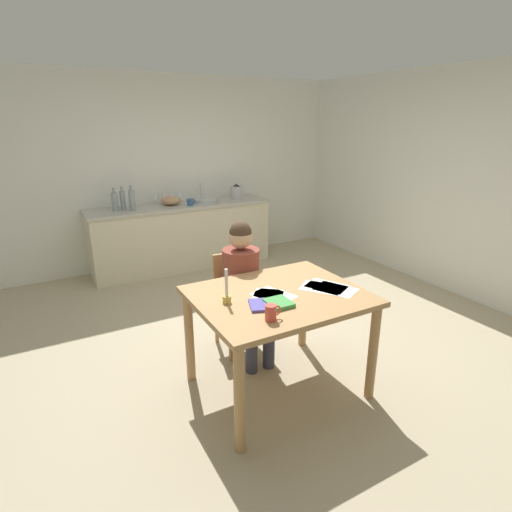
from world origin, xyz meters
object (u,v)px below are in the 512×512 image
at_px(bottle_wine_red, 132,200).
at_px(wine_glass_back_right, 155,197).
at_px(person_seated, 244,282).
at_px(teacup_on_counter, 190,202).
at_px(dining_table, 278,308).
at_px(bottle_vinegar, 123,200).
at_px(mixing_bowl, 171,200).
at_px(wine_glass_by_kettle, 171,195).
at_px(stovetop_kettle, 236,192).
at_px(candlestick, 227,294).
at_px(coffee_mug, 271,312).
at_px(wine_glass_near_sink, 180,194).
at_px(book_magazine, 279,303).
at_px(sink_unit, 205,200).
at_px(book_cookery, 259,305).
at_px(wine_glass_back_left, 165,196).
at_px(chair_at_table, 238,296).
at_px(bottle_oil, 115,201).

relative_size(bottle_wine_red, wine_glass_back_right, 2.06).
distance_m(person_seated, teacup_on_counter, 2.34).
xyz_separation_m(dining_table, bottle_vinegar, (-0.45, 3.03, 0.34)).
distance_m(mixing_bowl, wine_glass_by_kettle, 0.15).
bearing_deg(stovetop_kettle, wine_glass_back_right, 172.64).
bearing_deg(bottle_wine_red, candlestick, -90.82).
bearing_deg(coffee_mug, wine_glass_near_sink, 80.03).
height_order(book_magazine, bottle_wine_red, bottle_wine_red).
bearing_deg(sink_unit, person_seated, -104.97).
bearing_deg(book_cookery, sink_unit, 94.33).
height_order(bottle_vinegar, wine_glass_back_left, bottle_vinegar).
xyz_separation_m(bottle_wine_red, wine_glass_back_left, (0.50, 0.23, -0.03)).
bearing_deg(wine_glass_back_right, person_seated, -89.74).
bearing_deg(wine_glass_near_sink, chair_at_table, -97.63).
xyz_separation_m(person_seated, wine_glass_near_sink, (0.34, 2.60, 0.33)).
relative_size(coffee_mug, book_magazine, 0.62).
height_order(bottle_oil, wine_glass_near_sink, bottle_oil).
xyz_separation_m(dining_table, sink_unit, (0.68, 3.04, 0.24)).
height_order(coffee_mug, stovetop_kettle, stovetop_kettle).
bearing_deg(book_magazine, bottle_oil, 98.62).
bearing_deg(wine_glass_near_sink, bottle_vinegar, -168.88).
xyz_separation_m(wine_glass_near_sink, wine_glass_back_left, (-0.22, 0.00, 0.00)).
distance_m(bottle_wine_red, wine_glass_near_sink, 0.75).
height_order(candlestick, wine_glass_by_kettle, wine_glass_by_kettle).
height_order(chair_at_table, bottle_vinegar, bottle_vinegar).
bearing_deg(book_cookery, mixing_bowl, 102.93).
relative_size(person_seated, coffee_mug, 10.57).
xyz_separation_m(person_seated, bottle_wine_red, (-0.38, 2.37, 0.36)).
xyz_separation_m(person_seated, stovetop_kettle, (1.15, 2.45, 0.32)).
height_order(dining_table, wine_glass_back_left, wine_glass_back_left).
distance_m(chair_at_table, wine_glass_back_right, 2.51).
relative_size(candlestick, stovetop_kettle, 1.13).
xyz_separation_m(book_cookery, sink_unit, (0.91, 3.16, 0.11)).
relative_size(candlestick, book_cookery, 1.29).
bearing_deg(dining_table, wine_glass_back_right, 89.80).
distance_m(coffee_mug, book_magazine, 0.23).
distance_m(book_magazine, bottle_oil, 3.21).
height_order(person_seated, wine_glass_back_left, person_seated).
relative_size(sink_unit, wine_glass_by_kettle, 2.34).
bearing_deg(mixing_bowl, book_magazine, -95.09).
xyz_separation_m(coffee_mug, wine_glass_back_left, (0.40, 3.51, 0.16)).
distance_m(stovetop_kettle, wine_glass_back_left, 1.04).
distance_m(candlestick, wine_glass_back_left, 3.19).
xyz_separation_m(chair_at_table, stovetop_kettle, (1.14, 2.30, 0.52)).
relative_size(sink_unit, wine_glass_back_left, 2.34).
bearing_deg(bottle_wine_red, wine_glass_near_sink, 18.18).
bearing_deg(person_seated, mixing_bowl, 86.22).
xyz_separation_m(coffee_mug, mixing_bowl, (0.44, 3.38, 0.11)).
xyz_separation_m(person_seated, coffee_mug, (-0.28, -0.91, 0.17)).
bearing_deg(coffee_mug, book_cookery, 82.12).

